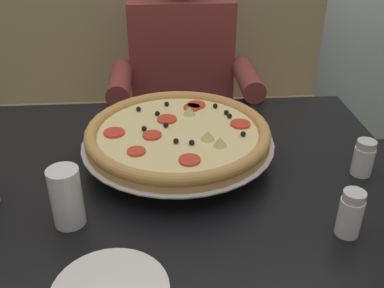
{
  "coord_description": "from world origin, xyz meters",
  "views": [
    {
      "loc": [
        0.01,
        -0.95,
        1.36
      ],
      "look_at": [
        0.09,
        0.08,
        0.77
      ],
      "focal_mm": 41.04,
      "sensor_mm": 36.0,
      "label": 1
    }
  ],
  "objects_px": {
    "booth_bench": "(160,126)",
    "drinking_glass": "(67,201)",
    "shaker_pepper_flakes": "(363,160)",
    "plate_near_left": "(110,288)",
    "patio_chair": "(336,26)",
    "dining_table": "(160,199)",
    "shaker_oregano": "(350,216)",
    "pizza": "(178,134)",
    "diner_main": "(183,85)"
  },
  "relations": [
    {
      "from": "booth_bench",
      "to": "drinking_glass",
      "type": "distance_m",
      "value": 1.18
    },
    {
      "from": "pizza",
      "to": "shaker_oregano",
      "type": "relative_size",
      "value": 4.74
    },
    {
      "from": "dining_table",
      "to": "plate_near_left",
      "type": "relative_size",
      "value": 5.86
    },
    {
      "from": "plate_near_left",
      "to": "shaker_pepper_flakes",
      "type": "bearing_deg",
      "value": 29.43
    },
    {
      "from": "diner_main",
      "to": "patio_chair",
      "type": "xyz_separation_m",
      "value": [
        1.2,
        1.51,
        -0.19
      ]
    },
    {
      "from": "pizza",
      "to": "plate_near_left",
      "type": "height_order",
      "value": "pizza"
    },
    {
      "from": "booth_bench",
      "to": "pizza",
      "type": "xyz_separation_m",
      "value": [
        0.05,
        -0.86,
        0.42
      ]
    },
    {
      "from": "booth_bench",
      "to": "pizza",
      "type": "relative_size",
      "value": 3.16
    },
    {
      "from": "shaker_pepper_flakes",
      "to": "pizza",
      "type": "bearing_deg",
      "value": 167.6
    },
    {
      "from": "dining_table",
      "to": "shaker_oregano",
      "type": "bearing_deg",
      "value": -33.88
    },
    {
      "from": "dining_table",
      "to": "shaker_oregano",
      "type": "height_order",
      "value": "shaker_oregano"
    },
    {
      "from": "dining_table",
      "to": "pizza",
      "type": "xyz_separation_m",
      "value": [
        0.05,
        0.06,
        0.16
      ]
    },
    {
      "from": "booth_bench",
      "to": "patio_chair",
      "type": "bearing_deg",
      "value": 43.8
    },
    {
      "from": "plate_near_left",
      "to": "drinking_glass",
      "type": "distance_m",
      "value": 0.23
    },
    {
      "from": "patio_chair",
      "to": "drinking_glass",
      "type": "bearing_deg",
      "value": -122.51
    },
    {
      "from": "diner_main",
      "to": "pizza",
      "type": "bearing_deg",
      "value": -94.31
    },
    {
      "from": "diner_main",
      "to": "patio_chair",
      "type": "relative_size",
      "value": 1.48
    },
    {
      "from": "patio_chair",
      "to": "dining_table",
      "type": "bearing_deg",
      "value": -121.05
    },
    {
      "from": "shaker_oregano",
      "to": "booth_bench",
      "type": "bearing_deg",
      "value": 108.46
    },
    {
      "from": "diner_main",
      "to": "pizza",
      "type": "relative_size",
      "value": 2.54
    },
    {
      "from": "booth_bench",
      "to": "patio_chair",
      "type": "relative_size",
      "value": 1.85
    },
    {
      "from": "drinking_glass",
      "to": "booth_bench",
      "type": "bearing_deg",
      "value": 79.95
    },
    {
      "from": "shaker_oregano",
      "to": "shaker_pepper_flakes",
      "type": "distance_m",
      "value": 0.25
    },
    {
      "from": "diner_main",
      "to": "booth_bench",
      "type": "bearing_deg",
      "value": 110.12
    },
    {
      "from": "plate_near_left",
      "to": "drinking_glass",
      "type": "relative_size",
      "value": 1.59
    },
    {
      "from": "dining_table",
      "to": "plate_near_left",
      "type": "distance_m",
      "value": 0.41
    },
    {
      "from": "shaker_pepper_flakes",
      "to": "booth_bench",
      "type": "bearing_deg",
      "value": 118.25
    },
    {
      "from": "diner_main",
      "to": "drinking_glass",
      "type": "height_order",
      "value": "diner_main"
    },
    {
      "from": "plate_near_left",
      "to": "patio_chair",
      "type": "distance_m",
      "value": 2.91
    },
    {
      "from": "pizza",
      "to": "drinking_glass",
      "type": "xyz_separation_m",
      "value": [
        -0.25,
        -0.24,
        -0.02
      ]
    },
    {
      "from": "booth_bench",
      "to": "drinking_glass",
      "type": "relative_size",
      "value": 11.67
    },
    {
      "from": "shaker_oregano",
      "to": "patio_chair",
      "type": "xyz_separation_m",
      "value": [
        0.91,
        2.42,
        -0.26
      ]
    },
    {
      "from": "booth_bench",
      "to": "drinking_glass",
      "type": "xyz_separation_m",
      "value": [
        -0.19,
        -1.1,
        0.4
      ]
    },
    {
      "from": "shaker_pepper_flakes",
      "to": "plate_near_left",
      "type": "bearing_deg",
      "value": -150.57
    },
    {
      "from": "booth_bench",
      "to": "dining_table",
      "type": "bearing_deg",
      "value": -90.0
    },
    {
      "from": "booth_bench",
      "to": "shaker_oregano",
      "type": "distance_m",
      "value": 1.3
    },
    {
      "from": "plate_near_left",
      "to": "drinking_glass",
      "type": "xyz_separation_m",
      "value": [
        -0.1,
        0.2,
        0.05
      ]
    },
    {
      "from": "diner_main",
      "to": "shaker_oregano",
      "type": "relative_size",
      "value": 12.02
    },
    {
      "from": "drinking_glass",
      "to": "plate_near_left",
      "type": "bearing_deg",
      "value": -63.11
    },
    {
      "from": "booth_bench",
      "to": "shaker_pepper_flakes",
      "type": "height_order",
      "value": "booth_bench"
    },
    {
      "from": "diner_main",
      "to": "shaker_pepper_flakes",
      "type": "bearing_deg",
      "value": -58.9
    },
    {
      "from": "shaker_oregano",
      "to": "drinking_glass",
      "type": "distance_m",
      "value": 0.59
    },
    {
      "from": "dining_table",
      "to": "pizza",
      "type": "bearing_deg",
      "value": 46.78
    },
    {
      "from": "shaker_oregano",
      "to": "plate_near_left",
      "type": "relative_size",
      "value": 0.49
    },
    {
      "from": "shaker_pepper_flakes",
      "to": "plate_near_left",
      "type": "distance_m",
      "value": 0.7
    },
    {
      "from": "dining_table",
      "to": "diner_main",
      "type": "xyz_separation_m",
      "value": [
        0.1,
        0.65,
        0.06
      ]
    },
    {
      "from": "pizza",
      "to": "drinking_glass",
      "type": "bearing_deg",
      "value": -135.71
    },
    {
      "from": "booth_bench",
      "to": "plate_near_left",
      "type": "relative_size",
      "value": 7.33
    },
    {
      "from": "dining_table",
      "to": "drinking_glass",
      "type": "relative_size",
      "value": 9.33
    },
    {
      "from": "shaker_oregano",
      "to": "drinking_glass",
      "type": "height_order",
      "value": "drinking_glass"
    }
  ]
}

